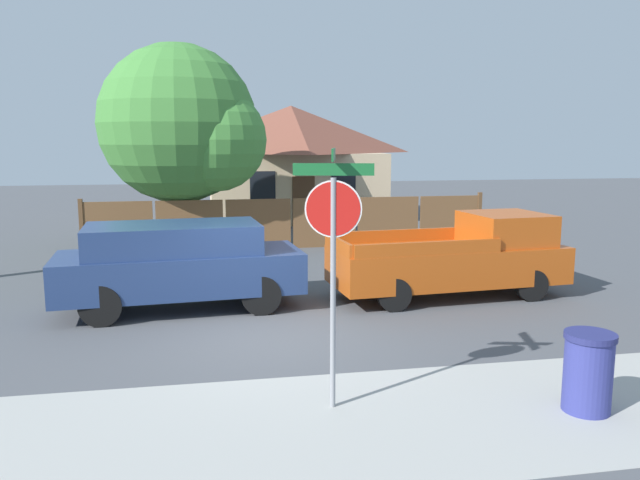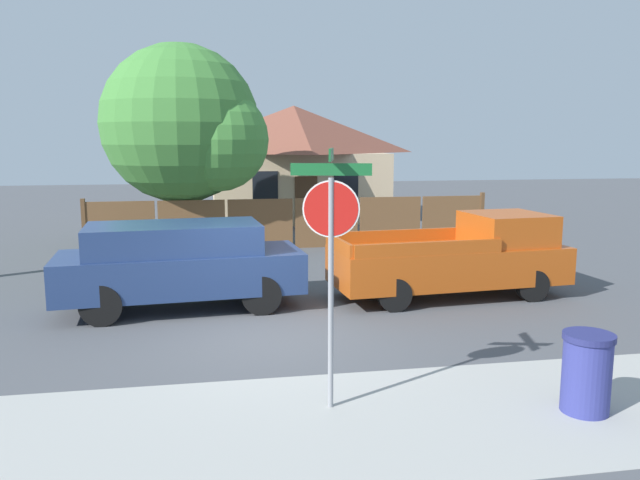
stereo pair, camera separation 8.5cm
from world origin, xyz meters
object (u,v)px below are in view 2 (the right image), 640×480
object	(u,v)px
oak_tree	(188,127)
trash_bin	(587,373)
stop_sign	(331,234)
house	(294,160)
red_suv	(179,262)
orange_pickup	(459,258)

from	to	relation	value
oak_tree	trash_bin	bearing A→B (deg)	-68.83
stop_sign	trash_bin	distance (m)	3.67
house	red_suv	world-z (taller)	house
red_suv	orange_pickup	size ratio (longest dim) A/B	0.95
oak_tree	red_suv	bearing A→B (deg)	-90.28
house	orange_pickup	bearing A→B (deg)	-84.10
red_suv	orange_pickup	xyz separation A→B (m)	(6.00, 0.02, -0.11)
orange_pickup	oak_tree	bearing A→B (deg)	123.65
orange_pickup	house	bearing A→B (deg)	91.28
trash_bin	house	bearing A→B (deg)	92.26
stop_sign	red_suv	bearing A→B (deg)	125.54
orange_pickup	trash_bin	bearing A→B (deg)	-101.71
oak_tree	orange_pickup	distance (m)	10.06
stop_sign	house	bearing A→B (deg)	96.98
oak_tree	red_suv	xyz separation A→B (m)	(-0.04, -7.58, -2.84)
trash_bin	oak_tree	bearing A→B (deg)	111.17
oak_tree	stop_sign	distance (m)	13.03
house	trash_bin	distance (m)	21.23
house	orange_pickup	xyz separation A→B (m)	(1.57, -15.19, -1.69)
house	red_suv	xyz separation A→B (m)	(-4.43, -15.21, -1.58)
house	trash_bin	size ratio (longest dim) A/B	7.56
oak_tree	orange_pickup	bearing A→B (deg)	-51.73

